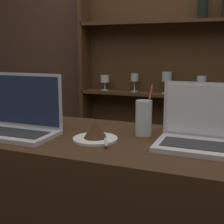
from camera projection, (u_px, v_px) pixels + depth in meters
back_wall at (186, 59)px, 2.24m from camera, size 7.00×0.06×2.70m
back_shelf at (184, 104)px, 2.23m from camera, size 1.55×0.18×2.00m
laptop_near at (20, 120)px, 1.32m from camera, size 0.34×0.20×0.25m
laptop_far at (204, 133)px, 1.15m from camera, size 0.33×0.22×0.23m
cake_plate at (95, 133)px, 1.23m from camera, size 0.18×0.18×0.08m
water_glass at (144, 118)px, 1.29m from camera, size 0.07×0.07×0.21m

